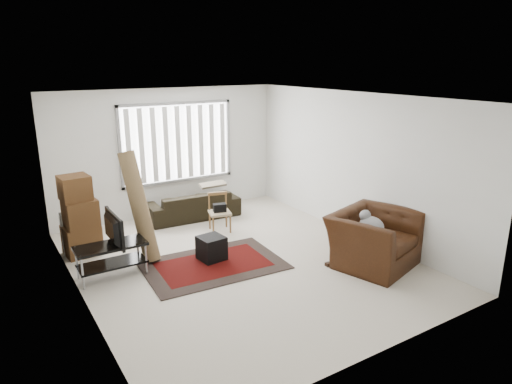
{
  "coord_description": "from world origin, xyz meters",
  "views": [
    {
      "loc": [
        -3.51,
        -6.08,
        3.24
      ],
      "look_at": [
        0.52,
        0.32,
        1.05
      ],
      "focal_mm": 32.0,
      "sensor_mm": 36.0,
      "label": 1
    }
  ],
  "objects_px": {
    "tv_stand": "(111,254)",
    "moving_boxes": "(80,218)",
    "armchair": "(374,235)",
    "sofa": "(193,201)",
    "side_chair": "(219,210)"
  },
  "relations": [
    {
      "from": "tv_stand",
      "to": "armchair",
      "type": "xyz_separation_m",
      "value": [
        3.76,
        -1.83,
        0.12
      ]
    },
    {
      "from": "sofa",
      "to": "side_chair",
      "type": "relative_size",
      "value": 2.58
    },
    {
      "from": "tv_stand",
      "to": "side_chair",
      "type": "xyz_separation_m",
      "value": [
        2.34,
        0.88,
        0.03
      ]
    },
    {
      "from": "moving_boxes",
      "to": "side_chair",
      "type": "relative_size",
      "value": 1.87
    },
    {
      "from": "sofa",
      "to": "moving_boxes",
      "type": "bearing_deg",
      "value": 20.55
    },
    {
      "from": "side_chair",
      "to": "sofa",
      "type": "bearing_deg",
      "value": 111.92
    },
    {
      "from": "sofa",
      "to": "tv_stand",
      "type": "bearing_deg",
      "value": 43.84
    },
    {
      "from": "tv_stand",
      "to": "sofa",
      "type": "relative_size",
      "value": 0.55
    },
    {
      "from": "tv_stand",
      "to": "moving_boxes",
      "type": "xyz_separation_m",
      "value": [
        -0.2,
        1.14,
        0.27
      ]
    },
    {
      "from": "side_chair",
      "to": "armchair",
      "type": "height_order",
      "value": "armchair"
    },
    {
      "from": "armchair",
      "to": "sofa",
      "type": "bearing_deg",
      "value": 96.16
    },
    {
      "from": "moving_boxes",
      "to": "side_chair",
      "type": "height_order",
      "value": "moving_boxes"
    },
    {
      "from": "moving_boxes",
      "to": "armchair",
      "type": "bearing_deg",
      "value": -36.9
    },
    {
      "from": "sofa",
      "to": "side_chair",
      "type": "height_order",
      "value": "side_chair"
    },
    {
      "from": "sofa",
      "to": "armchair",
      "type": "xyz_separation_m",
      "value": [
        1.53,
        -3.7,
        0.13
      ]
    }
  ]
}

